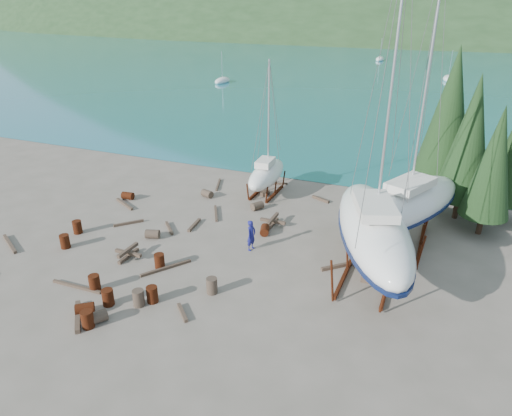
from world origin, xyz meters
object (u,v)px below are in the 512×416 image
at_px(large_sailboat_near, 373,228).
at_px(large_sailboat_far, 408,204).
at_px(small_sailboat_shore, 266,174).
at_px(worker, 251,235).

xyz_separation_m(large_sailboat_near, large_sailboat_far, (1.35, 4.52, -0.16)).
relative_size(large_sailboat_far, small_sailboat_shore, 1.64).
xyz_separation_m(large_sailboat_near, small_sailboat_shore, (-9.66, 8.87, -1.21)).
xyz_separation_m(large_sailboat_far, worker, (-8.54, -4.40, -1.78)).
xyz_separation_m(large_sailboat_near, worker, (-7.19, 0.11, -1.93)).
bearing_deg(large_sailboat_near, worker, 158.88).
distance_m(large_sailboat_far, worker, 9.77).
relative_size(large_sailboat_near, large_sailboat_far, 1.07).
bearing_deg(worker, large_sailboat_near, -80.86).
distance_m(large_sailboat_near, worker, 7.44).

